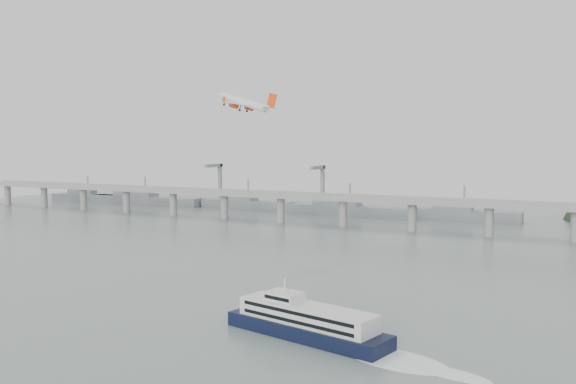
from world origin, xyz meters
The scene contains 5 objects.
ground centered at (0.00, 0.00, 0.00)m, with size 900.00×900.00×0.00m, color slate.
bridge centered at (-1.15, 200.00, 17.65)m, with size 800.00×22.00×23.90m.
distant_fleet centered at (-155.36, 265.08, 6.22)m, with size 453.00×60.90×40.00m.
ferry centered at (53.42, -37.25, 4.62)m, with size 89.33×30.38×17.04m.
airliner centered at (-40.73, 83.61, 80.89)m, with size 42.95×39.18×14.45m.
Camera 1 is at (130.69, -201.42, 58.62)m, focal length 38.00 mm.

